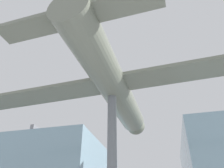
{
  "coord_description": "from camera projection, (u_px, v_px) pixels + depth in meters",
  "views": [
    {
      "loc": [
        2.51,
        -10.19,
        1.7
      ],
      "look_at": [
        0.0,
        0.0,
        8.36
      ],
      "focal_mm": 35.0,
      "sensor_mm": 36.0,
      "label": 1
    }
  ],
  "objects": [
    {
      "name": "suspended_airplane",
      "position": [
        113.0,
        85.0,
        12.58
      ],
      "size": [
        21.48,
        12.8,
        2.88
      ],
      "rotation": [
        0.0,
        0.0,
        -0.05
      ],
      "color": "slate",
      "rests_on": "support_pylon_central"
    }
  ]
}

